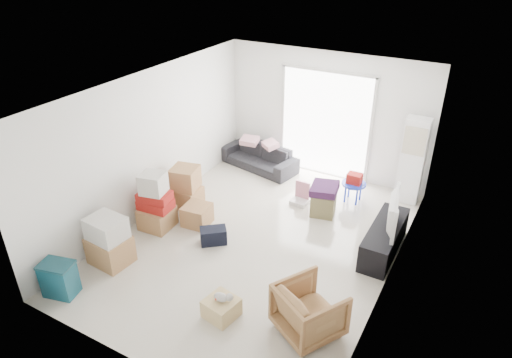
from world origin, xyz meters
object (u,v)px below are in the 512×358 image
at_px(television, 387,223).
at_px(kids_table, 354,182).
at_px(ac_tower, 412,161).
at_px(armchair, 310,308).
at_px(sofa, 259,153).
at_px(wood_crate, 221,308).
at_px(ottoman, 323,204).
at_px(storage_bins, 59,279).
at_px(tv_console, 384,239).

relative_size(television, kids_table, 1.66).
bearing_deg(kids_table, ac_tower, 30.88).
height_order(armchair, kids_table, armchair).
bearing_deg(kids_table, sofa, 170.18).
xyz_separation_m(kids_table, wood_crate, (-0.59, -3.91, -0.29)).
height_order(ottoman, wood_crate, ottoman).
bearing_deg(television, kids_table, 24.91).
distance_m(sofa, storage_bins, 5.12).
height_order(sofa, kids_table, sofa).
xyz_separation_m(ac_tower, sofa, (-3.29, -0.15, -0.52)).
bearing_deg(wood_crate, storage_bins, -161.51).
bearing_deg(storage_bins, sofa, 83.74).
bearing_deg(storage_bins, wood_crate, 18.49).
xyz_separation_m(television, armchair, (-0.41, -2.23, -0.17)).
bearing_deg(tv_console, armchair, -100.28).
relative_size(storage_bins, kids_table, 0.91).
relative_size(armchair, ottoman, 1.83).
relative_size(storage_bins, wood_crate, 1.32).
bearing_deg(television, ottoman, 53.93).
distance_m(television, kids_table, 1.67).
bearing_deg(tv_console, wood_crate, -121.55).
bearing_deg(ac_tower, tv_console, -88.49).
relative_size(armchair, storage_bins, 1.44).
xyz_separation_m(armchair, ottoman, (-0.92, 2.84, -0.18)).
bearing_deg(sofa, television, -15.98).
xyz_separation_m(television, ottoman, (-1.32, 0.61, -0.35)).
height_order(tv_console, sofa, sofa).
bearing_deg(ac_tower, wood_crate, -108.89).
height_order(armchair, wood_crate, armchair).
distance_m(television, armchair, 2.28).
distance_m(television, storage_bins, 5.15).
distance_m(tv_console, kids_table, 1.67).
bearing_deg(television, sofa, 51.01).
xyz_separation_m(armchair, wood_crate, (-1.17, -0.34, -0.26)).
bearing_deg(television, tv_console, -0.00).
distance_m(ac_tower, sofa, 3.34).
height_order(television, wood_crate, television).
height_order(sofa, storage_bins, sofa).
bearing_deg(ac_tower, kids_table, -149.12).
xyz_separation_m(ac_tower, armchair, (-0.36, -4.13, -0.48)).
relative_size(ac_tower, kids_table, 2.86).
relative_size(armchair, wood_crate, 1.90).
xyz_separation_m(television, sofa, (-3.34, 1.75, -0.22)).
bearing_deg(ottoman, wood_crate, -94.58).
relative_size(television, sofa, 0.56).
relative_size(sofa, ottoman, 4.13).
bearing_deg(tv_console, kids_table, 126.32).
distance_m(tv_console, wood_crate, 3.02).
height_order(armchair, ottoman, armchair).
bearing_deg(sofa, tv_console, -15.98).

